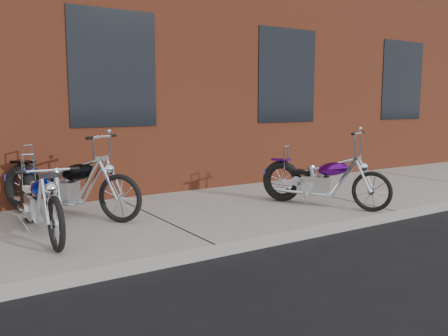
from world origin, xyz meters
TOP-DOWN VIEW (x-y plane):
  - ground at (0.00, 0.00)m, footprint 120.00×120.00m
  - sidewalk at (0.00, 1.50)m, footprint 22.00×3.00m
  - building_brick at (0.00, 8.00)m, footprint 22.00×10.00m
  - chopper_purple at (2.36, 0.84)m, footprint 0.94×1.84m
  - chopper_blue at (-1.49, 1.43)m, footprint 0.50×2.04m
  - chopper_third at (-1.00, 2.14)m, footprint 1.39×1.81m

SIDE VIEW (x-z plane):
  - ground at x=0.00m, z-range 0.00..0.00m
  - sidewalk at x=0.00m, z-range 0.00..0.15m
  - chopper_purple at x=2.36m, z-range -0.05..1.07m
  - chopper_blue at x=-1.49m, z-range 0.07..0.96m
  - chopper_third at x=-1.00m, z-range -0.01..1.10m
  - building_brick at x=0.00m, z-range 0.00..8.00m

